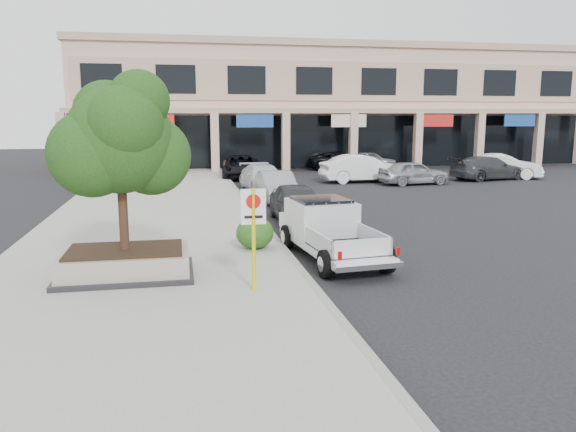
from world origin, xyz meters
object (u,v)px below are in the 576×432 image
(no_parking_sign, at_px, (254,226))
(lot_car_d, at_px, (342,161))
(lot_car_f, at_px, (503,166))
(curb_car_a, at_px, (297,203))
(lot_car_a, at_px, (414,173))
(lot_car_e, at_px, (370,160))
(curb_car_b, at_px, (277,186))
(lot_car_b, at_px, (362,168))
(curb_car_c, at_px, (263,178))
(planter_tree, at_px, (126,141))
(lot_car_c, at_px, (488,168))
(planter, at_px, (126,263))
(pickup_truck, at_px, (332,231))
(curb_car_d, at_px, (241,167))

(no_parking_sign, distance_m, lot_car_d, 29.90)
(lot_car_f, bearing_deg, curb_car_a, 153.05)
(lot_car_a, height_order, lot_car_e, lot_car_a)
(no_parking_sign, height_order, lot_car_a, no_parking_sign)
(curb_car_a, bearing_deg, lot_car_a, 48.72)
(curb_car_b, height_order, lot_car_a, same)
(lot_car_b, bearing_deg, curb_car_c, 109.75)
(planter_tree, distance_m, lot_car_b, 22.23)
(curb_car_c, distance_m, lot_car_b, 7.03)
(planter_tree, distance_m, lot_car_e, 30.56)
(curb_car_b, distance_m, lot_car_c, 15.82)
(planter, height_order, lot_car_c, lot_car_c)
(curb_car_a, bearing_deg, planter, -129.12)
(pickup_truck, height_order, lot_car_b, lot_car_b)
(pickup_truck, bearing_deg, curb_car_d, 84.75)
(planter_tree, xyz_separation_m, lot_car_f, (21.61, 18.79, -2.64))
(curb_car_d, bearing_deg, no_parking_sign, -90.26)
(curb_car_d, height_order, lot_car_c, lot_car_c)
(lot_car_f, bearing_deg, lot_car_b, 117.83)
(lot_car_d, xyz_separation_m, lot_car_e, (2.24, 0.18, -0.00))
(lot_car_a, distance_m, lot_car_f, 7.28)
(lot_car_b, distance_m, lot_car_c, 8.17)
(curb_car_d, distance_m, lot_car_b, 7.84)
(curb_car_a, xyz_separation_m, lot_car_b, (6.53, 11.82, 0.10))
(planter, bearing_deg, lot_car_e, 59.69)
(curb_car_d, height_order, lot_car_a, curb_car_d)
(pickup_truck, distance_m, lot_car_a, 18.25)
(lot_car_f, bearing_deg, lot_car_e, 65.95)
(lot_car_c, relative_size, lot_car_d, 1.04)
(planter, relative_size, lot_car_d, 0.66)
(planter, relative_size, lot_car_a, 0.78)
(no_parking_sign, height_order, lot_car_f, no_parking_sign)
(lot_car_a, height_order, lot_car_f, lot_car_f)
(planter_tree, height_order, no_parking_sign, planter_tree)
(lot_car_b, bearing_deg, lot_car_f, -91.63)
(pickup_truck, xyz_separation_m, lot_car_b, (6.72, 17.48, 0.02))
(curb_car_a, distance_m, lot_car_d, 20.86)
(curb_car_d, xyz_separation_m, lot_car_e, (10.17, 4.13, -0.05))
(curb_car_a, relative_size, lot_car_b, 0.85)
(no_parking_sign, height_order, curb_car_c, no_parking_sign)
(lot_car_b, relative_size, lot_car_e, 1.28)
(curb_car_c, xyz_separation_m, lot_car_d, (7.46, 10.40, -0.02))
(lot_car_e, xyz_separation_m, lot_car_f, (6.29, -7.50, 0.11))
(curb_car_a, relative_size, lot_car_d, 0.88)
(planter, height_order, curb_car_d, curb_car_d)
(lot_car_b, xyz_separation_m, lot_car_d, (1.01, 7.63, -0.16))
(lot_car_d, bearing_deg, curb_car_c, 152.54)
(lot_car_c, bearing_deg, lot_car_d, 30.15)
(curb_car_d, distance_m, lot_car_c, 15.60)
(planter_tree, xyz_separation_m, lot_car_d, (13.09, 26.11, -2.74))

